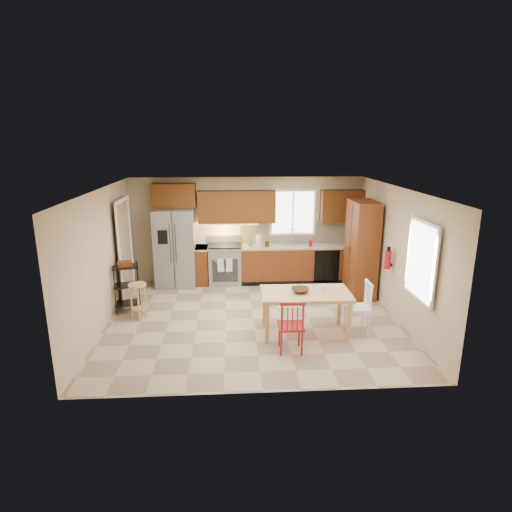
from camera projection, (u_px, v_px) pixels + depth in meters
The scene contains 33 objects.
floor at pixel (253, 319), 8.27m from camera, with size 5.50×5.50×0.00m, color tan.
ceiling at pixel (253, 189), 7.61m from camera, with size 5.50×5.00×0.02m, color silver.
wall_back at pixel (247, 229), 10.35m from camera, with size 5.50×0.02×2.50m, color #CCB793.
wall_front at pixel (264, 308), 5.53m from camera, with size 5.50×0.02×2.50m, color #CCB793.
wall_left at pixel (102, 259), 7.78m from camera, with size 0.02×5.00×2.50m, color #CCB793.
wall_right at pixel (398, 254), 8.11m from camera, with size 0.02×5.00×2.50m, color #CCB793.
refrigerator at pixel (175, 248), 9.97m from camera, with size 0.92×0.75×1.82m, color gray.
range_stove at pixel (225, 265), 10.22m from camera, with size 0.76×0.63×0.92m, color gray.
base_cabinet_narrow at pixel (202, 265), 10.20m from camera, with size 0.30×0.60×0.90m, color #652C12.
base_cabinet_run at pixel (301, 263), 10.35m from camera, with size 2.92×0.60×0.90m, color #652C12.
dishwasher at pixel (327, 266), 10.10m from camera, with size 0.60×0.02×0.78m, color black.
backsplash at pixel (300, 232), 10.43m from camera, with size 2.92×0.03×0.55m, color beige.
upper_over_fridge at pixel (174, 196), 9.85m from camera, with size 1.00×0.35×0.55m, color #5D330F.
upper_left_block at pixel (237, 207), 10.01m from camera, with size 1.80×0.35×0.75m, color #5D330F.
upper_right_block at pixel (342, 206), 10.16m from camera, with size 1.00×0.35×0.75m, color #5D330F.
window_back at pixel (293, 212), 10.29m from camera, with size 1.12×0.04×1.12m, color white.
sink at pixel (294, 247), 10.23m from camera, with size 0.62×0.46×0.16m, color gray.
undercab_glow at pixel (224, 224), 10.07m from camera, with size 1.60×0.30×0.01m, color #FFBF66.
soap_bottle at pixel (310, 242), 10.12m from camera, with size 0.09×0.09×0.19m, color #AB0B14.
paper_towel at pixel (259, 241), 10.08m from camera, with size 0.12×0.12×0.28m, color silver.
canister_steel at pixel (250, 243), 10.08m from camera, with size 0.11×0.11×0.18m, color gray.
canister_wood at pixel (267, 244), 10.08m from camera, with size 0.10×0.10×0.14m, color #4C2A14.
pantry at pixel (361, 249), 9.29m from camera, with size 0.50×0.95×2.10m, color #652C12.
fire_extinguisher at pixel (388, 260), 8.28m from camera, with size 0.12×0.12×0.36m, color #AB0B14.
window_right at pixel (421, 261), 6.94m from camera, with size 0.04×1.02×1.32m, color white.
doorway at pixel (124, 251), 9.08m from camera, with size 0.04×0.95×2.10m, color #8C7A59.
dining_table at pixel (305, 313), 7.58m from camera, with size 1.56×0.88×0.76m, color tan, non-canonical shape.
chair_red at pixel (291, 325), 6.91m from camera, with size 0.43×0.43×0.92m, color maroon, non-canonical shape.
chair_white at pixel (357, 307), 7.66m from camera, with size 0.43×0.43×0.92m, color silver, non-canonical shape.
table_bowl at pixel (300, 293), 7.47m from camera, with size 0.32×0.32×0.08m, color #4C2A14.
table_jar at pixel (324, 289), 7.58m from camera, with size 0.11×0.11×0.13m, color silver.
bar_stool at pixel (138, 301), 8.22m from camera, with size 0.34×0.34×0.70m, color tan, non-canonical shape.
utility_cart at pixel (127, 288), 8.54m from camera, with size 0.49×0.38×0.98m, color black, non-canonical shape.
Camera 1 is at (-0.42, -7.64, 3.36)m, focal length 30.00 mm.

